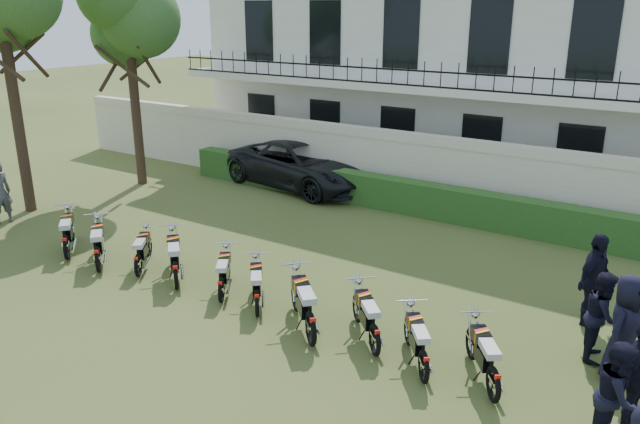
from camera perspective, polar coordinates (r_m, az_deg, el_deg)
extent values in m
plane|color=#3E5020|center=(13.74, -6.57, -7.73)|extent=(100.00, 100.00, 0.00)
cube|color=beige|center=(19.79, 8.27, 3.49)|extent=(30.00, 0.30, 2.00)
cube|color=beige|center=(19.53, 8.43, 6.75)|extent=(30.00, 0.35, 0.30)
cube|color=#214217|center=(18.84, 9.90, 1.06)|extent=(18.00, 0.60, 1.00)
cube|color=white|center=(24.85, 14.64, 11.98)|extent=(20.00, 8.00, 7.00)
cube|color=white|center=(20.49, 10.19, 11.03)|extent=(20.00, 1.40, 0.25)
cube|color=black|center=(19.83, 9.52, 12.58)|extent=(20.00, 0.05, 0.05)
cube|color=black|center=(19.88, 9.45, 11.29)|extent=(20.00, 0.05, 0.05)
cube|color=black|center=(25.24, -5.31, 8.21)|extent=(1.30, 0.12, 2.20)
cube|color=black|center=(24.87, -5.55, 16.17)|extent=(1.30, 0.12, 2.20)
cube|color=black|center=(23.52, 0.48, 7.54)|extent=(1.30, 0.12, 2.20)
cube|color=black|center=(23.12, 0.50, 16.09)|extent=(1.30, 0.12, 2.20)
cube|color=black|center=(22.06, 7.08, 6.68)|extent=(1.30, 0.12, 2.20)
cube|color=black|center=(21.64, 7.45, 15.79)|extent=(1.30, 0.12, 2.20)
cube|color=black|center=(20.94, 14.47, 5.61)|extent=(1.30, 0.12, 2.20)
cube|color=black|center=(20.49, 15.27, 15.19)|extent=(1.30, 0.12, 2.20)
cube|color=black|center=(20.21, 22.51, 4.33)|extent=(1.30, 0.12, 2.20)
cube|color=black|center=(19.74, 23.77, 14.22)|extent=(1.30, 0.12, 2.20)
cylinder|color=#473323|center=(20.60, -25.99, 8.05)|extent=(0.32, 0.32, 5.95)
cylinder|color=#473323|center=(22.55, -16.49, 8.97)|extent=(0.32, 0.32, 5.25)
sphere|color=#255321|center=(22.12, -16.11, 16.67)|extent=(2.60, 2.60, 2.60)
sphere|color=#255321|center=(22.97, -17.49, 15.27)|extent=(2.20, 2.20, 2.20)
torus|color=black|center=(16.00, -22.38, -3.97)|extent=(0.55, 0.49, 0.64)
torus|color=black|center=(17.27, -21.97, -2.31)|extent=(0.55, 0.49, 0.64)
cube|color=black|center=(16.53, -22.25, -2.67)|extent=(0.56, 0.52, 0.31)
cube|color=black|center=(16.67, -22.29, -1.47)|extent=(0.53, 0.51, 0.23)
cube|color=red|center=(16.66, -22.30, -1.44)|extent=(0.18, 0.29, 0.24)
cube|color=yellow|center=(16.60, -22.32, -1.51)|extent=(0.15, 0.28, 0.24)
cube|color=silver|center=(16.16, -22.48, -1.94)|extent=(0.60, 0.56, 0.13)
cylinder|color=silver|center=(16.89, -22.32, -0.10)|extent=(0.43, 0.50, 0.03)
torus|color=black|center=(14.96, -19.76, -5.19)|extent=(0.54, 0.49, 0.64)
torus|color=black|center=(16.22, -19.51, -3.33)|extent=(0.54, 0.49, 0.64)
cube|color=black|center=(15.48, -19.70, -3.76)|extent=(0.56, 0.52, 0.31)
cube|color=black|center=(15.61, -19.77, -2.48)|extent=(0.53, 0.51, 0.23)
cube|color=red|center=(15.60, -19.77, -2.45)|extent=(0.18, 0.29, 0.24)
cube|color=yellow|center=(15.55, -19.78, -2.53)|extent=(0.15, 0.28, 0.24)
cube|color=silver|center=(15.11, -19.88, -3.02)|extent=(0.60, 0.56, 0.12)
cylinder|color=silver|center=(15.82, -19.82, -1.01)|extent=(0.43, 0.49, 0.03)
torus|color=black|center=(14.56, -16.76, -5.70)|extent=(0.40, 0.49, 0.56)
torus|color=black|center=(15.62, -15.83, -3.94)|extent=(0.40, 0.49, 0.56)
cube|color=black|center=(14.99, -16.36, -4.38)|extent=(0.43, 0.50, 0.27)
cube|color=black|center=(15.09, -16.28, -3.21)|extent=(0.44, 0.47, 0.20)
cube|color=red|center=(15.09, -16.28, -3.18)|extent=(0.20, 0.25, 0.21)
cube|color=yellow|center=(15.04, -16.33, -3.25)|extent=(0.17, 0.23, 0.21)
cube|color=silver|center=(14.67, -16.66, -3.73)|extent=(0.48, 0.53, 0.11)
cylinder|color=silver|center=(15.26, -16.14, -1.86)|extent=(0.45, 0.35, 0.03)
torus|color=black|center=(13.57, -12.95, -6.96)|extent=(0.54, 0.51, 0.65)
torus|color=black|center=(14.84, -13.12, -4.73)|extent=(0.54, 0.51, 0.65)
cube|color=black|center=(14.09, -13.08, -5.29)|extent=(0.56, 0.54, 0.32)
cube|color=black|center=(14.21, -13.19, -3.84)|extent=(0.54, 0.53, 0.23)
cube|color=red|center=(14.20, -13.19, -3.80)|extent=(0.19, 0.30, 0.24)
cube|color=yellow|center=(14.14, -13.19, -3.90)|extent=(0.16, 0.28, 0.24)
cube|color=silver|center=(13.70, -13.14, -4.50)|extent=(0.60, 0.58, 0.13)
cylinder|color=silver|center=(14.41, -13.32, -2.17)|extent=(0.45, 0.49, 0.03)
torus|color=black|center=(12.91, -9.33, -8.30)|extent=(0.39, 0.50, 0.56)
torus|color=black|center=(13.97, -8.71, -6.12)|extent=(0.39, 0.50, 0.56)
cube|color=black|center=(13.34, -9.06, -6.72)|extent=(0.42, 0.51, 0.27)
cube|color=black|center=(13.43, -9.00, -5.38)|extent=(0.43, 0.47, 0.20)
cube|color=red|center=(13.43, -9.00, -5.35)|extent=(0.20, 0.24, 0.21)
cube|color=yellow|center=(13.38, -9.03, -5.44)|extent=(0.18, 0.23, 0.21)
cube|color=silver|center=(13.00, -9.26, -6.05)|extent=(0.47, 0.54, 0.11)
cylinder|color=silver|center=(13.59, -8.91, -3.83)|extent=(0.47, 0.34, 0.03)
torus|color=black|center=(12.25, -5.75, -9.67)|extent=(0.42, 0.49, 0.56)
torus|color=black|center=(13.32, -5.80, -7.25)|extent=(0.42, 0.49, 0.56)
cube|color=black|center=(12.68, -5.79, -7.94)|extent=(0.45, 0.50, 0.28)
cube|color=black|center=(12.77, -5.84, -6.52)|extent=(0.45, 0.47, 0.20)
cube|color=red|center=(12.76, -5.84, -6.48)|extent=(0.19, 0.25, 0.21)
cube|color=yellow|center=(12.71, -5.84, -6.59)|extent=(0.17, 0.24, 0.21)
cube|color=silver|center=(12.33, -5.83, -7.26)|extent=(0.49, 0.53, 0.11)
cylinder|color=silver|center=(12.92, -5.89, -4.86)|extent=(0.45, 0.37, 0.03)
torus|color=black|center=(11.09, -0.03, -12.50)|extent=(0.55, 0.53, 0.67)
torus|color=black|center=(12.30, -1.56, -9.19)|extent=(0.55, 0.53, 0.67)
cube|color=black|center=(11.56, -0.78, -10.18)|extent=(0.57, 0.55, 0.33)
cube|color=black|center=(11.64, -1.06, -8.33)|extent=(0.55, 0.54, 0.24)
cube|color=red|center=(11.64, -1.06, -8.28)|extent=(0.20, 0.30, 0.25)
cube|color=yellow|center=(11.58, -0.99, -8.42)|extent=(0.17, 0.29, 0.25)
cube|color=silver|center=(11.15, -0.46, -9.36)|extent=(0.62, 0.60, 0.13)
cylinder|color=silver|center=(11.81, -1.43, -6.17)|extent=(0.47, 0.50, 0.03)
torus|color=black|center=(10.92, 5.93, -13.33)|extent=(0.48, 0.49, 0.60)
torus|color=black|center=(11.98, 4.20, -10.21)|extent=(0.48, 0.49, 0.60)
cube|color=black|center=(11.33, 5.11, -11.17)|extent=(0.50, 0.51, 0.29)
cube|color=black|center=(11.40, 4.84, -9.47)|extent=(0.49, 0.49, 0.22)
cube|color=red|center=(11.39, 4.84, -9.42)|extent=(0.19, 0.27, 0.23)
cube|color=yellow|center=(11.34, 4.92, -9.56)|extent=(0.16, 0.26, 0.23)
cube|color=silver|center=(10.96, 5.53, -10.45)|extent=(0.54, 0.55, 0.12)
cylinder|color=silver|center=(11.53, 4.47, -7.46)|extent=(0.44, 0.43, 0.03)
torus|color=black|center=(10.33, 10.24, -15.68)|extent=(0.41, 0.51, 0.57)
torus|color=black|center=(11.33, 8.75, -12.26)|extent=(0.41, 0.51, 0.57)
cube|color=black|center=(10.71, 9.55, -13.39)|extent=(0.45, 0.51, 0.28)
cube|color=black|center=(10.76, 9.36, -11.64)|extent=(0.45, 0.48, 0.21)
cube|color=red|center=(10.76, 9.36, -11.59)|extent=(0.20, 0.25, 0.22)
cube|color=yellow|center=(10.71, 9.43, -11.74)|extent=(0.18, 0.24, 0.22)
cube|color=silver|center=(10.35, 9.96, -12.74)|extent=(0.49, 0.55, 0.11)
cylinder|color=silver|center=(10.88, 9.08, -9.57)|extent=(0.47, 0.36, 0.03)
torus|color=black|center=(10.11, 16.64, -17.00)|extent=(0.42, 0.53, 0.59)
torus|color=black|center=(11.11, 14.58, -13.31)|extent=(0.42, 0.53, 0.59)
cube|color=black|center=(10.49, 15.70, -14.55)|extent=(0.45, 0.54, 0.29)
cube|color=black|center=(10.53, 15.46, -12.70)|extent=(0.46, 0.50, 0.21)
cube|color=red|center=(10.52, 15.46, -12.65)|extent=(0.21, 0.26, 0.22)
cube|color=yellow|center=(10.48, 15.56, -12.81)|extent=(0.19, 0.24, 0.22)
cube|color=silver|center=(10.12, 16.30, -13.90)|extent=(0.50, 0.57, 0.12)
cylinder|color=silver|center=(10.64, 15.10, -10.50)|extent=(0.49, 0.36, 0.03)
imported|color=black|center=(21.60, -1.67, 4.35)|extent=(6.01, 3.48, 1.58)
imported|color=black|center=(9.95, 25.59, -14.99)|extent=(0.66, 0.83, 1.68)
imported|color=black|center=(10.47, 27.12, -13.20)|extent=(0.69, 1.12, 1.77)
imported|color=black|center=(11.62, 26.13, -9.53)|extent=(0.83, 1.05, 1.89)
imported|color=black|center=(12.17, 24.44, -8.66)|extent=(0.69, 0.85, 1.65)
imported|color=black|center=(13.28, 23.76, -5.72)|extent=(0.74, 1.20, 1.90)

